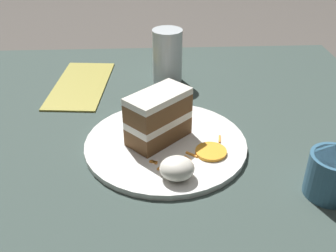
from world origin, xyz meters
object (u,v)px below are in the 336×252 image
Objects in this scene: orange_garnish at (211,152)px; plate at (168,144)px; coffee_mug at (332,174)px; cream_dollop at (177,168)px; cake_slice at (158,117)px; menu_card at (81,85)px; drinking_glass at (167,60)px.

plate is at bearing -28.94° from orange_garnish.
cream_dollop is at bearing -9.14° from coffee_mug.
cake_slice is (0.02, -0.01, 0.05)m from plate.
cream_dollop reaches higher than plate.
plate reaches higher than menu_card.
cream_dollop is at bearing 95.04° from plate.
cake_slice is 2.25× the size of cream_dollop.
plate is 2.31× the size of drinking_glass.
coffee_mug reaches higher than cream_dollop.
cake_slice reaches higher than orange_garnish.
menu_card is at bearing -8.50° from cake_slice.
cream_dollop reaches higher than orange_garnish.
coffee_mug is (-0.24, 0.44, -0.02)m from drinking_glass.
cake_slice is at bearing -30.27° from coffee_mug.
cream_dollop is 0.44× the size of drinking_glass.
drinking_glass reaches higher than cream_dollop.
plate is 0.34m from menu_card.
menu_card is (0.18, -0.26, -0.06)m from cake_slice.
coffee_mug is 0.29× the size of menu_card.
drinking_glass is at bearing -61.60° from coffee_mug.
drinking_glass is (-0.00, -0.40, 0.03)m from cream_dollop.
cream_dollop is 0.24m from coffee_mug.
drinking_glass is 1.68× the size of coffee_mug.
plate is 5.29× the size of cream_dollop.
cream_dollop reaches higher than menu_card.
coffee_mug is at bearing 170.86° from cream_dollop.
drinking_glass is at bearing -49.47° from cake_slice.
menu_card is (0.28, -0.32, -0.01)m from orange_garnish.
coffee_mug is at bearing 118.40° from drinking_glass.
coffee_mug is (-0.17, 0.10, 0.03)m from orange_garnish.
orange_garnish is 0.34m from drinking_glass.
orange_garnish is at bearing -30.91° from coffee_mug.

